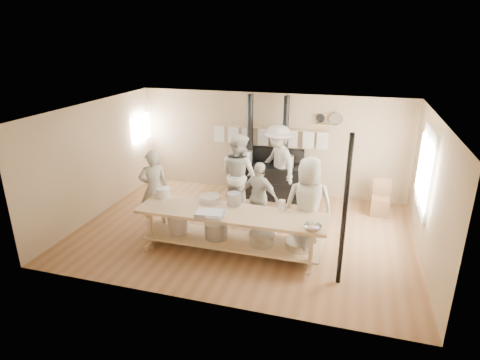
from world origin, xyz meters
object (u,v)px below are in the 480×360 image
object	(u,v)px
cook_far_left	(154,188)
cook_left	(239,175)
prep_table	(231,228)
roasting_pan	(210,214)
chair	(380,204)
stove	(266,177)
cook_center	(308,204)
cook_right	(260,197)
cook_by_window	(278,163)

from	to	relation	value
cook_far_left	cook_left	xyz separation A→B (m)	(1.59, 1.07, 0.11)
prep_table	roasting_pan	world-z (taller)	roasting_pan
chair	stove	bearing A→B (deg)	173.17
prep_table	cook_far_left	xyz separation A→B (m)	(-1.95, 0.69, 0.33)
prep_table	cook_left	world-z (taller)	cook_left
cook_center	roasting_pan	size ratio (longest dim) A/B	3.75
cook_far_left	cook_left	size ratio (longest dim) A/B	0.89
cook_left	cook_right	world-z (taller)	cook_left
roasting_pan	cook_left	bearing A→B (deg)	91.85
cook_right	cook_left	bearing A→B (deg)	-28.28
stove	cook_far_left	xyz separation A→B (m)	(-1.95, -2.33, 0.33)
stove	cook_by_window	world-z (taller)	stove
cook_by_window	cook_right	bearing A→B (deg)	-46.65
cook_right	roasting_pan	distance (m)	1.52
chair	roasting_pan	bearing A→B (deg)	-135.16
stove	cook_by_window	size ratio (longest dim) A/B	1.34
cook_center	stove	bearing A→B (deg)	-69.12
cook_far_left	roasting_pan	distance (m)	1.95
cook_center	cook_by_window	xyz separation A→B (m)	(-1.04, 2.27, 0.04)
stove	cook_far_left	world-z (taller)	stove
prep_table	cook_center	bearing A→B (deg)	23.02
cook_far_left	cook_by_window	world-z (taller)	cook_by_window
cook_right	chair	world-z (taller)	cook_right
cook_right	cook_by_window	world-z (taller)	cook_by_window
cook_far_left	chair	xyz separation A→B (m)	(4.76, 1.92, -0.60)
prep_table	cook_center	xyz separation A→B (m)	(1.37, 0.58, 0.41)
cook_far_left	roasting_pan	world-z (taller)	cook_far_left
cook_center	roasting_pan	bearing A→B (deg)	20.32
prep_table	cook_right	world-z (taller)	cook_right
stove	roasting_pan	bearing A→B (deg)	-95.03
cook_far_left	cook_right	xyz separation A→B (m)	(2.25, 0.37, -0.09)
stove	cook_center	bearing A→B (deg)	-60.69
cook_right	chair	bearing A→B (deg)	-129.80
cook_left	chair	distance (m)	3.36
stove	prep_table	bearing A→B (deg)	-90.04
cook_by_window	roasting_pan	xyz separation A→B (m)	(-0.62, -3.18, -0.06)
cook_center	cook_by_window	bearing A→B (deg)	-73.71
roasting_pan	prep_table	bearing A→B (deg)	48.43
cook_left	cook_center	xyz separation A→B (m)	(1.73, -1.18, -0.03)
stove	cook_center	distance (m)	2.82
stove	cook_by_window	distance (m)	0.58
prep_table	roasting_pan	xyz separation A→B (m)	(-0.29, -0.33, 0.38)
stove	prep_table	xyz separation A→B (m)	(-0.00, -3.02, -0.00)
prep_table	chair	bearing A→B (deg)	42.88
cook_right	cook_by_window	xyz separation A→B (m)	(0.02, 1.79, 0.21)
prep_table	cook_left	xyz separation A→B (m)	(-0.36, 1.76, 0.44)
stove	cook_center	world-z (taller)	stove
cook_right	chair	size ratio (longest dim) A/B	1.79
chair	cook_by_window	bearing A→B (deg)	175.91
stove	chair	size ratio (longest dim) A/B	3.06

